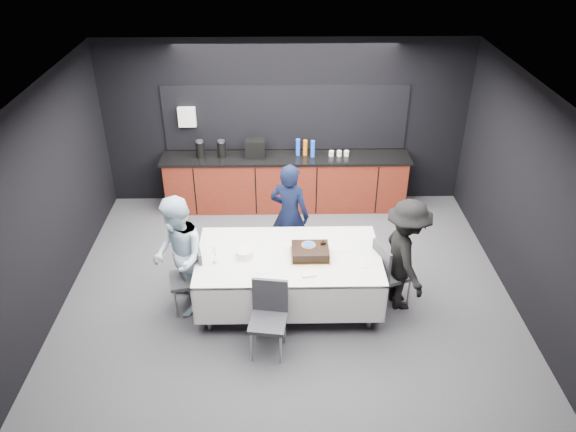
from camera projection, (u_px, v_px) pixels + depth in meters
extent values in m
plane|color=#45444A|center=(288.00, 284.00, 7.84)|extent=(6.00, 6.00, 0.00)
cube|color=white|center=(288.00, 89.00, 6.40)|extent=(6.00, 5.00, 0.04)
cube|color=black|center=(286.00, 123.00, 9.26)|extent=(6.00, 0.04, 2.80)
cube|color=black|center=(293.00, 333.00, 4.97)|extent=(6.00, 0.04, 2.80)
cube|color=black|center=(51.00, 198.00, 7.07)|extent=(0.04, 5.00, 2.80)
cube|color=black|center=(523.00, 194.00, 7.16)|extent=(0.04, 5.00, 2.80)
cube|color=#57180D|center=(286.00, 183.00, 9.49)|extent=(4.00, 0.60, 0.90)
cube|color=black|center=(286.00, 157.00, 9.25)|extent=(4.10, 0.64, 0.04)
cube|color=black|center=(286.00, 118.00, 9.19)|extent=(4.00, 0.03, 1.10)
cube|color=white|center=(187.00, 117.00, 9.10)|extent=(0.28, 0.12, 0.32)
cylinder|color=black|center=(200.00, 150.00, 9.15)|extent=(0.14, 0.14, 0.26)
cylinder|color=black|center=(222.00, 150.00, 9.16)|extent=(0.14, 0.14, 0.26)
cube|color=black|center=(255.00, 148.00, 9.15)|extent=(0.32, 0.24, 0.30)
cylinder|color=blue|center=(298.00, 147.00, 9.21)|extent=(0.07, 0.07, 0.28)
cylinder|color=orange|center=(305.00, 148.00, 9.22)|extent=(0.07, 0.07, 0.26)
cylinder|color=blue|center=(313.00, 149.00, 9.16)|extent=(0.07, 0.07, 0.28)
cylinder|color=white|center=(331.00, 153.00, 9.23)|extent=(0.08, 0.08, 0.09)
cylinder|color=white|center=(339.00, 153.00, 9.23)|extent=(0.08, 0.08, 0.09)
cylinder|color=white|center=(346.00, 153.00, 9.23)|extent=(0.08, 0.08, 0.09)
cylinder|color=#99999E|center=(199.00, 141.00, 9.08)|extent=(0.12, 0.12, 0.03)
cylinder|color=#99999E|center=(221.00, 141.00, 9.08)|extent=(0.12, 0.12, 0.03)
cylinder|color=#99999E|center=(208.00, 306.00, 6.86)|extent=(0.06, 0.06, 0.75)
cylinder|color=#99999E|center=(215.00, 259.00, 7.71)|extent=(0.06, 0.06, 0.75)
cylinder|color=#99999E|center=(371.00, 304.00, 6.89)|extent=(0.06, 0.06, 0.75)
cylinder|color=#99999E|center=(360.00, 257.00, 7.74)|extent=(0.06, 0.06, 0.75)
cube|color=silver|center=(289.00, 256.00, 7.10)|extent=(2.32, 1.32, 0.04)
cube|color=silver|center=(290.00, 305.00, 6.68)|extent=(2.32, 0.02, 0.55)
cube|color=silver|center=(288.00, 245.00, 7.80)|extent=(2.32, 0.02, 0.55)
cube|color=silver|center=(199.00, 274.00, 7.22)|extent=(0.02, 1.32, 0.55)
cube|color=silver|center=(377.00, 272.00, 7.25)|extent=(0.02, 1.32, 0.55)
cube|color=gold|center=(310.00, 255.00, 7.07)|extent=(0.50, 0.41, 0.01)
cube|color=black|center=(310.00, 252.00, 7.04)|extent=(0.46, 0.37, 0.10)
cube|color=black|center=(310.00, 248.00, 7.01)|extent=(0.46, 0.37, 0.01)
cylinder|color=orange|center=(309.00, 245.00, 7.06)|extent=(0.18, 0.18, 0.00)
cylinder|color=blue|center=(309.00, 244.00, 7.05)|extent=(0.15, 0.15, 0.01)
sphere|color=black|center=(324.00, 241.00, 7.10)|extent=(0.04, 0.04, 0.04)
sphere|color=black|center=(326.00, 243.00, 7.07)|extent=(0.04, 0.04, 0.04)
sphere|color=black|center=(323.00, 243.00, 7.07)|extent=(0.04, 0.04, 0.04)
cylinder|color=white|center=(244.00, 254.00, 7.02)|extent=(0.22, 0.22, 0.10)
cylinder|color=white|center=(263.00, 269.00, 6.82)|extent=(0.19, 0.19, 0.01)
cylinder|color=white|center=(341.00, 249.00, 7.20)|extent=(0.19, 0.19, 0.01)
cylinder|color=white|center=(363.00, 264.00, 6.92)|extent=(0.18, 0.18, 0.01)
cylinder|color=white|center=(287.00, 237.00, 7.42)|extent=(0.19, 0.19, 0.01)
cube|color=white|center=(309.00, 274.00, 6.71)|extent=(0.19, 0.14, 0.03)
cylinder|color=white|center=(214.00, 263.00, 6.94)|extent=(0.06, 0.06, 0.00)
cylinder|color=white|center=(214.00, 259.00, 6.90)|extent=(0.01, 0.01, 0.12)
cylinder|color=white|center=(213.00, 251.00, 6.85)|extent=(0.05, 0.05, 0.10)
cube|color=#323237|center=(186.00, 279.00, 7.19)|extent=(0.50, 0.50, 0.05)
cube|color=#323237|center=(199.00, 261.00, 7.10)|extent=(0.13, 0.42, 0.45)
cylinder|color=#99999E|center=(174.00, 288.00, 7.41)|extent=(0.03, 0.03, 0.44)
cylinder|color=#99999E|center=(176.00, 304.00, 7.13)|extent=(0.03, 0.03, 0.44)
cylinder|color=#99999E|center=(199.00, 284.00, 7.48)|extent=(0.03, 0.03, 0.44)
cylinder|color=#99999E|center=(202.00, 300.00, 7.20)|extent=(0.03, 0.03, 0.44)
cube|color=#323237|center=(392.00, 274.00, 7.29)|extent=(0.54, 0.54, 0.05)
cube|color=#323237|center=(381.00, 261.00, 7.10)|extent=(0.19, 0.41, 0.45)
cylinder|color=#99999E|center=(409.00, 292.00, 7.33)|extent=(0.03, 0.03, 0.44)
cylinder|color=#99999E|center=(395.00, 278.00, 7.60)|extent=(0.03, 0.03, 0.44)
cylinder|color=#99999E|center=(386.00, 298.00, 7.22)|extent=(0.03, 0.03, 0.44)
cylinder|color=#99999E|center=(373.00, 283.00, 7.49)|extent=(0.03, 0.03, 0.44)
cube|color=#323237|center=(268.00, 322.00, 6.49)|extent=(0.48, 0.48, 0.05)
cube|color=#323237|center=(270.00, 295.00, 6.52)|extent=(0.42, 0.10, 0.45)
cylinder|color=#99999E|center=(251.00, 346.00, 6.48)|extent=(0.03, 0.03, 0.44)
cylinder|color=#99999E|center=(281.00, 349.00, 6.45)|extent=(0.03, 0.03, 0.44)
cylinder|color=#99999E|center=(257.00, 326.00, 6.77)|extent=(0.03, 0.03, 0.44)
cylinder|color=#99999E|center=(284.00, 329.00, 6.74)|extent=(0.03, 0.03, 0.44)
imported|color=black|center=(290.00, 215.00, 7.92)|extent=(0.67, 0.56, 1.57)
imported|color=silver|center=(178.00, 257.00, 7.00)|extent=(0.83, 0.94, 1.62)
imported|color=black|center=(405.00, 255.00, 7.09)|extent=(0.71, 1.07, 1.54)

